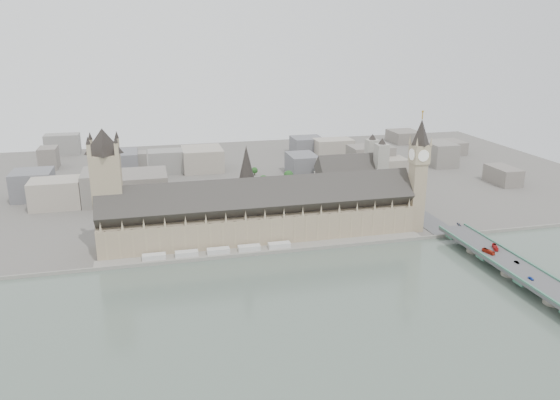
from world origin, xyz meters
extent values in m
plane|color=#595651|center=(0.00, 0.00, 0.00)|extent=(900.00, 900.00, 0.00)
plane|color=#4F5D53|center=(0.00, -165.00, 0.00)|extent=(600.00, 600.00, 0.00)
cube|color=slate|center=(0.00, -15.00, 1.50)|extent=(600.00, 1.50, 3.00)
cube|color=slate|center=(0.00, -7.50, 1.00)|extent=(270.00, 15.00, 2.00)
cube|color=silver|center=(-90.00, -7.00, 4.00)|extent=(18.00, 7.00, 4.00)
cube|color=silver|center=(-65.00, -7.00, 4.00)|extent=(18.00, 7.00, 4.00)
cube|color=silver|center=(-40.00, -7.00, 4.00)|extent=(18.00, 7.00, 4.00)
cube|color=silver|center=(-15.00, -7.00, 4.00)|extent=(18.00, 7.00, 4.00)
cube|color=silver|center=(10.00, -7.00, 4.00)|extent=(18.00, 7.00, 4.00)
cube|color=tan|center=(0.00, 20.00, 12.50)|extent=(265.00, 40.00, 25.00)
cube|color=#2E2C29|center=(0.00, 20.00, 35.08)|extent=(265.00, 40.73, 40.73)
cube|color=tan|center=(138.00, 8.00, 31.00)|extent=(12.00, 12.00, 62.00)
cube|color=gray|center=(138.00, 8.00, 70.00)|extent=(14.00, 14.00, 16.00)
cylinder|color=white|center=(145.20, 8.00, 70.00)|extent=(0.60, 10.00, 10.00)
cylinder|color=white|center=(130.80, 8.00, 70.00)|extent=(0.60, 10.00, 10.00)
cylinder|color=white|center=(138.00, 15.20, 70.00)|extent=(10.00, 0.60, 10.00)
cylinder|color=white|center=(138.00, 0.80, 70.00)|extent=(10.00, 0.60, 10.00)
cone|color=#292421|center=(138.00, 8.00, 89.00)|extent=(17.00, 17.00, 22.00)
cylinder|color=#BD8E37|center=(138.00, 8.00, 103.00)|extent=(1.00, 1.00, 6.00)
sphere|color=#BD8E37|center=(138.00, 8.00, 106.50)|extent=(2.00, 2.00, 2.00)
cone|color=gray|center=(144.50, 14.50, 82.00)|extent=(2.40, 2.40, 8.00)
cone|color=gray|center=(131.50, 14.50, 82.00)|extent=(2.40, 2.40, 8.00)
cone|color=gray|center=(144.50, 1.50, 82.00)|extent=(2.40, 2.40, 8.00)
cone|color=gray|center=(131.50, 1.50, 82.00)|extent=(2.40, 2.40, 8.00)
cube|color=tan|center=(-122.00, 26.00, 40.00)|extent=(23.00, 23.00, 80.00)
cone|color=#292421|center=(-122.00, 26.00, 90.00)|extent=(30.00, 30.00, 20.00)
cylinder|color=gray|center=(-10.00, 26.00, 43.00)|extent=(12.00, 12.00, 20.00)
cone|color=#292421|center=(-10.00, 26.00, 67.00)|extent=(13.00, 13.00, 28.00)
cube|color=#474749|center=(162.00, -87.50, 5.12)|extent=(25.00, 325.00, 10.25)
cube|color=gray|center=(105.00, 95.00, 17.00)|extent=(60.00, 28.00, 34.00)
cube|color=#2E2C29|center=(105.00, 95.00, 39.00)|extent=(60.00, 28.28, 28.28)
cube|color=gray|center=(137.00, 107.00, 32.00)|extent=(12.00, 12.00, 64.00)
cube|color=gray|center=(137.00, 83.00, 32.00)|extent=(12.00, 12.00, 64.00)
imported|color=#AD2613|center=(156.16, -75.87, 11.74)|extent=(4.91, 11.02, 2.99)
imported|color=red|center=(166.09, -69.98, 11.81)|extent=(6.79, 11.37, 3.13)
imported|color=#1939A2|center=(157.33, -122.86, 11.05)|extent=(2.01, 4.74, 1.60)
imported|color=gray|center=(165.55, -96.88, 10.95)|extent=(1.92, 4.37, 1.39)
imported|color=gray|center=(168.63, -14.64, 11.01)|extent=(2.33, 5.29, 1.51)
camera|label=1|loc=(-88.44, -409.17, 171.48)|focal=35.00mm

